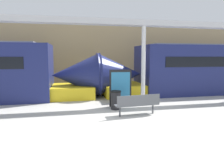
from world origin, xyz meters
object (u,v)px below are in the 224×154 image
object	(u,v)px
poster_board	(120,88)
bench_near	(138,103)
trash_bin	(116,100)
support_column_near	(143,65)
train_left	(210,70)

from	to	relation	value
poster_board	bench_near	bearing A→B (deg)	-78.89
bench_near	poster_board	world-z (taller)	poster_board
poster_board	trash_bin	bearing A→B (deg)	-123.65
support_column_near	train_left	bearing A→B (deg)	21.37
bench_near	train_left	bearing A→B (deg)	27.95
trash_bin	support_column_near	size ratio (longest dim) A/B	0.22
train_left	poster_board	xyz separation A→B (m)	(-6.97, -2.73, -0.60)
train_left	poster_board	bearing A→B (deg)	-158.61
poster_board	train_left	bearing A→B (deg)	21.39
train_left	trash_bin	size ratio (longest dim) A/B	18.03
support_column_near	bench_near	bearing A→B (deg)	-115.11
train_left	support_column_near	distance (m)	6.07
bench_near	trash_bin	xyz separation A→B (m)	(-0.67, 1.13, -0.09)
bench_near	poster_board	distance (m)	1.72
poster_board	support_column_near	world-z (taller)	support_column_near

